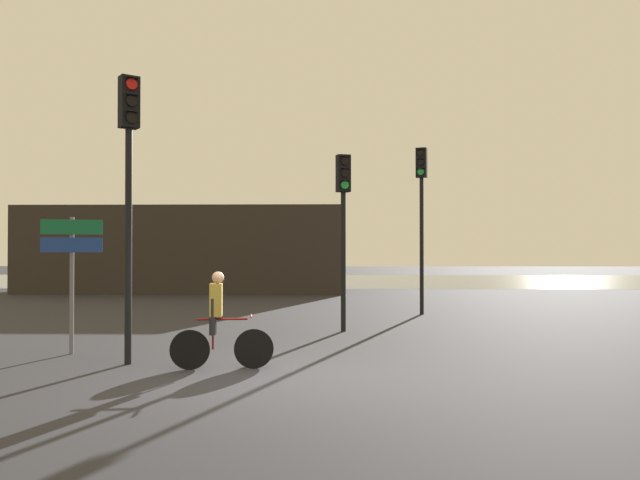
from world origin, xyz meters
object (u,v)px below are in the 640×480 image
traffic_light_center (343,208)px  direction_sign_post (72,259)px  distant_building (186,250)px  traffic_light_far_right (422,200)px  traffic_light_near_left (129,166)px  cyclist (218,320)px

traffic_light_center → direction_sign_post: traffic_light_center is taller
distant_building → traffic_light_far_right: bearing=-45.5°
traffic_light_far_right → traffic_light_near_left: bearing=71.3°
distant_building → traffic_light_near_left: (3.31, -17.97, 1.49)m
traffic_light_near_left → cyclist: 3.12m
distant_building → direction_sign_post: bearing=-83.6°
traffic_light_center → traffic_light_far_right: bearing=-138.5°
distant_building → cyclist: (4.95, -18.38, -1.13)m
traffic_light_far_right → traffic_light_center: bearing=76.5°
direction_sign_post → traffic_light_far_right: bearing=-154.9°
traffic_light_center → traffic_light_near_left: bearing=32.1°
distant_building → traffic_light_far_right: traffic_light_far_right is taller
distant_building → traffic_light_far_right: size_ratio=2.89×
direction_sign_post → cyclist: (3.05, -1.40, -0.97)m
direction_sign_post → cyclist: size_ratio=1.53×
traffic_light_center → direction_sign_post: (-5.20, -3.36, -1.18)m
traffic_light_near_left → cyclist: size_ratio=2.94×
distant_building → direction_sign_post: distant_building is taller
traffic_light_center → direction_sign_post: size_ratio=1.64×
traffic_light_near_left → direction_sign_post: (-1.41, 0.98, -1.64)m
distant_building → traffic_light_near_left: bearing=-79.6°
traffic_light_far_right → cyclist: bearing=80.4°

